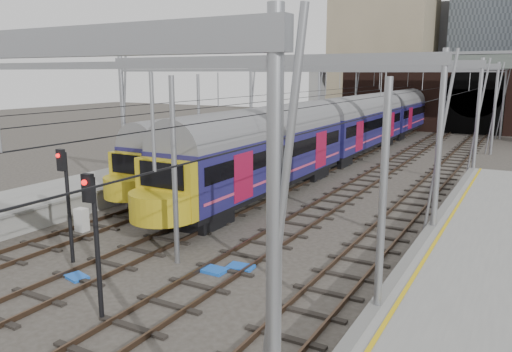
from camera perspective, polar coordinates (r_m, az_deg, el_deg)
The scene contains 15 objects.
ground at distance 18.08m, azimuth -12.95°, elevation -11.66°, with size 160.00×160.00×0.00m, color #38332D.
platform_left at distance 26.85m, azimuth -25.74°, elevation -3.55°, with size 4.32×55.00×1.12m.
tracks at distance 30.27m, azimuth 6.35°, elevation -1.85°, with size 14.40×80.00×0.22m.
overhead_line at distance 35.51m, azimuth 10.75°, elevation 10.68°, with size 16.80×80.00×8.00m.
retaining_wall at distance 64.92m, azimuth 20.59°, elevation 8.55°, with size 28.00×2.75×9.00m.
overbridge at distance 59.26m, azimuth 18.53°, elevation 11.30°, with size 28.00×3.00×9.25m.
city_skyline at distance 83.69m, azimuth 24.27°, elevation 17.60°, with size 37.50×27.50×60.00m.
train_main at distance 53.32m, azimuth 14.70°, elevation 6.58°, with size 3.08×71.23×5.21m.
train_second at distance 45.17m, azimuth 6.48°, elevation 5.72°, with size 2.70×46.82×4.68m.
signal_near_left at distance 19.68m, azimuth -20.89°, elevation -1.62°, with size 0.32×0.45×4.38m.
signal_near_centre at distance 14.77m, azimuth -18.03°, elevation -5.70°, with size 0.34×0.45×4.39m.
relay_cabinet at distance 24.10m, azimuth -19.31°, elevation -4.74°, with size 0.53×0.44×1.06m, color silver.
equip_cover_a at distance 18.95m, azimuth -19.82°, elevation -10.80°, with size 0.81×0.57×0.10m, color blue.
equip_cover_b at distance 18.69m, azimuth -1.77°, elevation -10.37°, with size 0.95×0.67×0.11m, color blue.
equip_cover_c at distance 18.49m, azimuth -4.87°, elevation -10.67°, with size 0.95×0.67×0.11m, color blue.
Camera 1 is at (11.34, -12.17, 7.08)m, focal length 35.00 mm.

